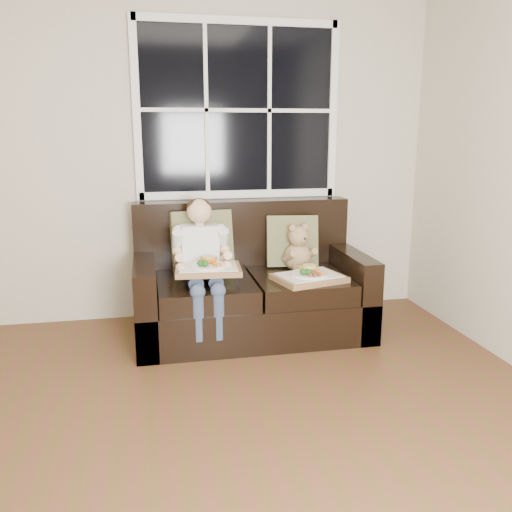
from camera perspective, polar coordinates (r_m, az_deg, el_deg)
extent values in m
cube|color=beige|center=(4.35, -11.11, 10.91)|extent=(4.50, 0.02, 2.70)
cube|color=black|center=(4.40, -1.93, 15.08)|extent=(1.50, 0.02, 1.25)
cube|color=white|center=(4.41, -1.83, 6.55)|extent=(1.58, 0.04, 0.06)
cube|color=white|center=(4.45, -1.96, 23.53)|extent=(1.58, 0.04, 0.06)
cube|color=white|center=(4.32, -12.49, 14.82)|extent=(0.06, 0.04, 1.37)
cube|color=white|center=(4.58, 8.10, 14.88)|extent=(0.06, 0.04, 1.37)
cube|color=white|center=(4.39, -1.90, 15.08)|extent=(1.50, 0.03, 0.03)
cube|color=black|center=(4.10, -0.49, -6.10)|extent=(1.70, 0.90, 0.30)
cube|color=black|center=(3.99, -11.53, -4.68)|extent=(0.15, 0.90, 0.60)
cube|color=black|center=(4.27, 9.79, -3.41)|extent=(0.15, 0.90, 0.60)
cube|color=black|center=(4.33, -1.48, 1.54)|extent=(1.70, 0.18, 0.66)
cube|color=black|center=(3.91, -5.32, -3.68)|extent=(0.68, 0.72, 0.15)
cube|color=black|center=(4.04, 4.60, -3.10)|extent=(0.68, 0.72, 0.15)
cube|color=olive|center=(4.12, -5.70, 1.56)|extent=(0.48, 0.25, 0.47)
cube|color=olive|center=(4.26, 3.81, 1.57)|extent=(0.42, 0.24, 0.41)
cube|color=white|center=(3.96, -5.91, 0.61)|extent=(0.27, 0.17, 0.37)
sphere|color=#E2B28A|center=(3.90, -6.00, 4.74)|extent=(0.18, 0.18, 0.18)
ellipsoid|color=#361D11|center=(3.91, -6.03, 5.14)|extent=(0.18, 0.18, 0.13)
cylinder|color=#34425C|center=(3.79, -6.55, -2.32)|extent=(0.10, 0.33, 0.10)
cylinder|color=#34425C|center=(3.81, -4.53, -2.22)|extent=(0.10, 0.33, 0.10)
cylinder|color=#34425C|center=(3.61, -6.10, -6.47)|extent=(0.09, 0.09, 0.31)
cylinder|color=#34425C|center=(3.63, -3.97, -6.34)|extent=(0.09, 0.09, 0.31)
cylinder|color=#E2B28A|center=(3.82, -8.13, 0.71)|extent=(0.07, 0.33, 0.26)
cylinder|color=#E2B28A|center=(3.85, -3.36, 0.92)|extent=(0.07, 0.33, 0.26)
ellipsoid|color=tan|center=(4.18, 4.38, -0.13)|extent=(0.25, 0.23, 0.22)
sphere|color=tan|center=(4.13, 4.48, 2.08)|extent=(0.19, 0.19, 0.16)
sphere|color=tan|center=(4.10, 3.73, 2.96)|extent=(0.06, 0.06, 0.06)
sphere|color=tan|center=(4.13, 5.22, 3.01)|extent=(0.06, 0.06, 0.06)
sphere|color=tan|center=(4.07, 4.71, 1.71)|extent=(0.06, 0.06, 0.06)
sphere|color=black|center=(4.05, 4.81, 1.78)|extent=(0.02, 0.02, 0.02)
cylinder|color=tan|center=(4.07, 4.15, -1.47)|extent=(0.09, 0.13, 0.06)
cylinder|color=tan|center=(4.09, 5.51, -1.40)|extent=(0.09, 0.13, 0.06)
cube|color=olive|center=(3.74, -5.06, -1.44)|extent=(0.47, 0.37, 0.04)
cube|color=silver|center=(3.74, -5.06, -1.12)|extent=(0.41, 0.32, 0.01)
cylinder|color=white|center=(3.72, -5.05, -0.99)|extent=(0.25, 0.25, 0.02)
imported|color=orange|center=(3.76, -4.98, -0.42)|extent=(0.13, 0.13, 0.04)
cylinder|color=tan|center=(3.76, -4.98, -0.35)|extent=(0.10, 0.10, 0.02)
ellipsoid|color=#25601E|center=(3.67, -5.88, -0.75)|extent=(0.05, 0.05, 0.04)
ellipsoid|color=#25601E|center=(3.66, -5.36, -0.79)|extent=(0.05, 0.05, 0.04)
cylinder|color=orange|center=(3.68, -4.23, -0.89)|extent=(0.05, 0.07, 0.02)
cube|color=olive|center=(3.89, 5.61, -2.33)|extent=(0.54, 0.46, 0.04)
cube|color=silver|center=(3.88, 5.62, -2.01)|extent=(0.47, 0.39, 0.01)
cylinder|color=white|center=(3.87, 5.67, -1.88)|extent=(0.27, 0.27, 0.02)
imported|color=yellow|center=(3.91, 5.62, -1.35)|extent=(0.16, 0.16, 0.03)
cylinder|color=tan|center=(3.91, 5.62, -1.22)|extent=(0.10, 0.10, 0.02)
ellipsoid|color=#25601E|center=(3.80, 5.00, -1.66)|extent=(0.05, 0.05, 0.04)
ellipsoid|color=#25601E|center=(3.80, 5.55, -1.70)|extent=(0.05, 0.05, 0.04)
cylinder|color=orange|center=(3.83, 6.61, -1.78)|extent=(0.05, 0.07, 0.02)
cylinder|color=brown|center=(3.80, 6.00, -1.86)|extent=(0.03, 0.10, 0.02)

